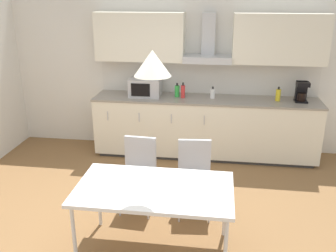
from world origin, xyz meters
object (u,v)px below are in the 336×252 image
coffee_maker (302,92)px  chair_far_right (194,170)px  bottle_yellow (278,95)px  bottle_red (183,91)px  chair_far_left (139,167)px  bottle_green (177,91)px  microwave (145,87)px  dining_table (154,191)px  bottle_white (213,93)px  pendant_lamp (152,63)px

coffee_maker → chair_far_right: bearing=-130.8°
bottle_yellow → chair_far_right: bearing=-123.9°
bottle_red → chair_far_left: size_ratio=0.27×
chair_far_right → coffee_maker: bearing=49.2°
bottle_green → chair_far_right: bottle_green is taller
microwave → coffee_maker: (2.34, 0.03, 0.01)m
dining_table → microwave: bearing=103.0°
microwave → bottle_white: size_ratio=2.66×
chair_far_left → microwave: bearing=98.1°
coffee_maker → dining_table: bearing=-125.6°
bottle_red → dining_table: (-0.02, -2.44, -0.35)m
bottle_yellow → microwave: bearing=-179.7°
microwave → chair_far_right: (0.89, -1.65, -0.54)m
microwave → pendant_lamp: 2.65m
bottle_yellow → chair_far_right: 2.06m
bottle_white → bottle_yellow: bearing=-0.3°
bottle_green → bottle_white: (0.55, -0.02, -0.01)m
pendant_lamp → bottle_yellow: bearing=59.7°
bottle_green → bottle_white: 0.55m
bottle_yellow → chair_far_left: bottle_yellow is taller
bottle_white → chair_far_right: bottle_white is taller
bottle_red → chair_far_right: (0.31, -1.64, -0.50)m
bottle_white → chair_far_left: bearing=-115.8°
microwave → chair_far_right: size_ratio=0.55×
bottle_green → bottle_yellow: (1.51, -0.02, -0.00)m
bottle_white → pendant_lamp: bearing=-100.9°
bottle_green → chair_far_left: bottle_green is taller
coffee_maker → chair_far_left: 2.75m
coffee_maker → chair_far_left: size_ratio=0.34×
bottle_yellow → chair_far_right: bottle_yellow is taller
coffee_maker → bottle_white: 1.30m
bottle_green → dining_table: bottle_green is taller
dining_table → chair_far_left: (-0.33, 0.81, -0.15)m
coffee_maker → bottle_red: (-1.75, -0.04, -0.05)m
bottle_white → dining_table: 2.53m
microwave → bottle_white: bearing=0.8°
chair_far_right → bottle_red: bearing=100.6°
bottle_yellow → chair_far_left: bearing=-136.9°
dining_table → chair_far_right: 0.88m
microwave → pendant_lamp: pendant_lamp is taller
bottle_green → microwave: bearing=-176.3°
pendant_lamp → dining_table: bearing=90.0°
microwave → coffee_maker: coffee_maker is taller
bottle_yellow → pendant_lamp: size_ratio=0.67×
bottle_yellow → chair_far_left: (-1.77, -1.66, -0.49)m
bottle_white → microwave: bearing=-179.2°
microwave → bottle_green: 0.50m
bottle_green → dining_table: 2.51m
chair_far_left → bottle_green: bearing=81.3°
bottle_green → bottle_white: size_ratio=1.19×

